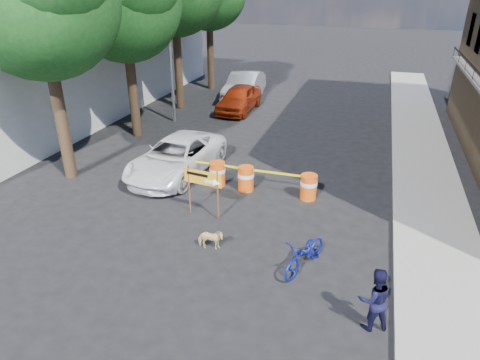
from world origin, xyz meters
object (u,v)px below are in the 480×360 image
Objects in this scene: barrel_far_left at (172,167)px; sedan_red at (239,98)px; barrel_mid_left at (218,173)px; barrel_mid_right at (246,178)px; dog at (210,239)px; pedestrian at (374,299)px; suv_white at (177,157)px; bicycle at (306,239)px; sedan_silver at (244,86)px; detour_sign at (207,183)px; barrel_far_right at (309,186)px.

barrel_far_left is 0.21× the size of sedan_red.
barrel_mid_right is at bearing -4.81° from barrel_mid_left.
sedan_red is at bearing 92.12° from barrel_far_left.
barrel_far_left is at bearing 28.92° from dog.
suv_white is (-7.52, 6.14, -0.06)m from pedestrian.
barrel_mid_left is at bearing 154.97° from bicycle.
pedestrian is (4.55, -5.56, 0.28)m from barrel_mid_right.
sedan_red reaches higher than barrel_far_left.
sedan_red is (-6.10, 13.49, -0.19)m from bicycle.
sedan_red is at bearing -82.41° from sedan_silver.
bicycle reaches higher than dog.
barrel_mid_right is 0.54× the size of detour_sign.
detour_sign is at bearing -77.09° from barrel_mid_left.
bicycle reaches higher than barrel_far_left.
barrel_far_left is at bearing -179.93° from barrel_mid_left.
bicycle reaches higher than sedan_red.
bicycle is 2.75m from dog.
barrel_mid_left is at bearing -9.61° from suv_white.
barrel_mid_right is at bearing -72.23° from pedestrian.
sedan_silver is at bearing 99.19° from suv_white.
pedestrian is at bearing -67.74° from sedan_silver.
dog is at bearing -52.01° from barrel_far_left.
suv_white is (-5.78, 4.54, -0.23)m from bicycle.
sedan_silver is at bearing 4.68° from dog.
barrel_far_right is 4.03m from bicycle.
sedan_silver reaches higher than barrel_far_left.
sedan_silver is at bearing 101.64° from sedan_red.
barrel_far_left is at bearing -58.53° from pedestrian.
pedestrian is 2.37m from bicycle.
sedan_red reaches higher than barrel_mid_right.
barrel_far_right is 1.21× the size of dog.
barrel_mid_right is 0.60× the size of pedestrian.
pedestrian is 0.35× the size of sedan_red.
barrel_far_right is (2.24, 0.01, 0.00)m from barrel_mid_right.
barrel_far_right is 0.21× the size of sedan_red.
bicycle is (5.75, -4.05, 0.45)m from barrel_far_left.
detour_sign is 0.33× the size of sedan_silver.
detour_sign is 3.84m from bicycle.
pedestrian is 2.03× the size of dog.
suv_white is (-1.86, 0.49, 0.22)m from barrel_mid_left.
dog is (3.07, -3.93, -0.16)m from barrel_far_left.
barrel_far_left is 9.45m from sedan_red.
bicycle is at bearing -20.46° from detour_sign.
dog is at bearing -42.71° from pedestrian.
barrel_far_right is at bearing -1.49° from barrel_mid_left.
pedestrian is (2.30, -5.56, 0.28)m from barrel_far_right.
sedan_red is (-3.30, 9.53, 0.26)m from barrel_mid_right.
sedan_red is at bearing 120.19° from barrel_far_right.
barrel_mid_left is 9.69m from sedan_red.
barrel_far_right is at bearing -66.51° from sedan_silver.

